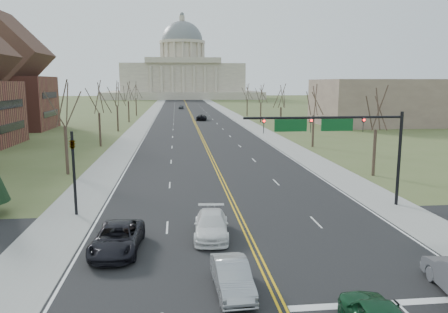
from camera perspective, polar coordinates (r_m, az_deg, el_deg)
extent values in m
plane|color=#4B5A2D|center=(20.27, 6.98, -17.86)|extent=(600.00, 600.00, 0.00)
cube|color=black|center=(127.89, -4.31, 5.45)|extent=(20.00, 380.00, 0.01)
cube|color=black|center=(25.62, 3.88, -11.73)|extent=(120.00, 14.00, 0.01)
cube|color=gray|center=(128.05, -9.71, 5.35)|extent=(4.00, 380.00, 0.03)
cube|color=gray|center=(128.85, 1.05, 5.51)|extent=(4.00, 380.00, 0.03)
cube|color=gold|center=(127.89, -4.31, 5.45)|extent=(0.42, 380.00, 0.01)
cube|color=silver|center=(127.94, -8.72, 5.37)|extent=(0.15, 380.00, 0.01)
cube|color=silver|center=(128.59, 0.08, 5.50)|extent=(0.15, 380.00, 0.01)
cube|color=silver|center=(21.08, 21.65, -17.33)|extent=(9.50, 0.50, 0.01)
cube|color=beige|center=(267.61, -5.36, 8.05)|extent=(90.00, 60.00, 4.00)
cube|color=beige|center=(267.52, -5.39, 10.19)|extent=(70.00, 40.00, 16.00)
cube|color=beige|center=(247.31, -5.35, 12.44)|extent=(42.00, 3.00, 3.00)
cylinder|color=beige|center=(268.03, -5.44, 13.18)|extent=(24.00, 24.00, 12.00)
cylinder|color=beige|center=(268.54, -5.47, 14.63)|extent=(27.00, 27.00, 1.60)
ellipsoid|color=slate|center=(268.61, -5.47, 14.80)|extent=(24.00, 24.00, 22.80)
cylinder|color=beige|center=(270.08, -5.51, 17.53)|extent=(3.20, 3.20, 3.00)
sphere|color=slate|center=(270.41, -5.52, 18.01)|extent=(2.40, 2.40, 2.40)
cylinder|color=black|center=(35.69, 21.90, -0.30)|extent=(0.24, 0.24, 7.20)
cylinder|color=black|center=(32.89, 12.95, 4.98)|extent=(12.00, 0.18, 0.18)
imported|color=black|center=(34.04, 17.71, 3.99)|extent=(0.35, 0.40, 1.10)
sphere|color=#FF0C0C|center=(33.87, 17.84, 4.55)|extent=(0.18, 0.18, 0.18)
imported|color=black|center=(32.63, 11.25, 4.04)|extent=(0.35, 0.40, 1.10)
sphere|color=#FF0C0C|center=(32.45, 11.35, 4.63)|extent=(0.18, 0.18, 0.18)
imported|color=black|center=(31.76, 5.20, 4.03)|extent=(0.35, 0.40, 1.10)
sphere|color=#FF0C0C|center=(31.58, 5.26, 4.64)|extent=(0.18, 0.18, 0.18)
cube|color=#0C4C1E|center=(33.28, 14.55, 4.02)|extent=(2.40, 0.12, 0.90)
cube|color=#0C4C1E|center=(32.21, 8.70, 4.04)|extent=(2.40, 0.12, 0.90)
cylinder|color=black|center=(32.44, -18.99, -2.15)|extent=(0.20, 0.20, 6.00)
imported|color=black|center=(32.08, -19.21, 1.70)|extent=(0.32, 0.36, 0.99)
cylinder|color=#3B2B23|center=(46.48, 19.03, 0.46)|extent=(0.32, 0.32, 4.68)
cylinder|color=#3B2B23|center=(47.35, -19.88, 0.74)|extent=(0.32, 0.32, 4.95)
cylinder|color=#3B2B23|center=(64.96, 11.55, 3.28)|extent=(0.32, 0.32, 4.68)
cylinder|color=#3B2B23|center=(66.79, -15.90, 3.39)|extent=(0.32, 0.32, 4.95)
cylinder|color=#3B2B23|center=(84.13, 7.41, 4.81)|extent=(0.32, 0.32, 4.68)
cylinder|color=#3B2B23|center=(86.49, -13.71, 4.83)|extent=(0.32, 0.32, 4.95)
cylinder|color=#3B2B23|center=(103.62, 4.81, 5.75)|extent=(0.32, 0.32, 4.68)
cylinder|color=#3B2B23|center=(106.30, -12.34, 5.74)|extent=(0.32, 0.32, 4.95)
cylinder|color=#3B2B23|center=(123.27, 3.03, 6.39)|extent=(0.32, 0.32, 4.68)
cylinder|color=#3B2B23|center=(126.17, -11.39, 6.35)|extent=(0.32, 0.32, 4.95)
cube|color=black|center=(71.97, -25.88, 3.52)|extent=(0.10, 9.80, 1.20)
cube|color=black|center=(71.75, -26.07, 6.16)|extent=(0.10, 9.80, 1.20)
cube|color=brown|center=(97.59, -26.61, 6.24)|extent=(17.00, 14.00, 10.50)
cube|color=#453022|center=(97.65, -27.04, 11.81)|extent=(17.00, 14.28, 17.00)
cube|color=black|center=(95.08, -21.66, 5.25)|extent=(0.10, 9.80, 1.20)
cube|color=black|center=(94.91, -21.80, 7.46)|extent=(0.10, 9.80, 1.20)
cube|color=#735D52|center=(103.52, 19.24, 6.72)|extent=(25.00, 20.00, 10.00)
imported|color=#95979C|center=(20.33, 1.08, -15.44)|extent=(1.70, 4.36, 1.41)
imported|color=black|center=(25.42, -13.78, -10.34)|extent=(2.82, 5.58, 1.51)
imported|color=white|center=(26.96, -1.67, -8.95)|extent=(2.42, 5.16, 1.46)
imported|color=black|center=(109.47, -2.95, 5.14)|extent=(2.99, 5.46, 1.45)
imported|color=#52565B|center=(156.90, -5.62, 6.46)|extent=(2.00, 4.21, 1.39)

